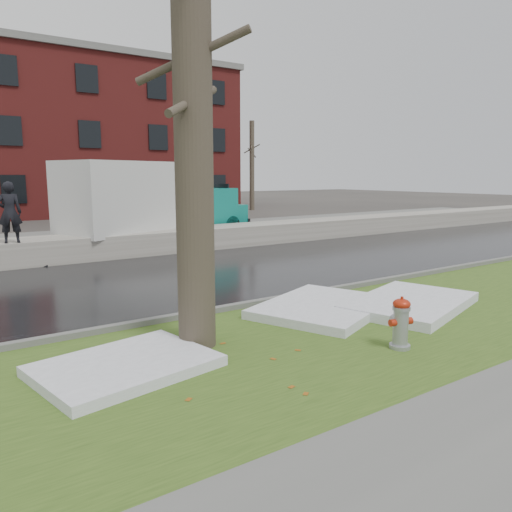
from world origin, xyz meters
TOP-DOWN VIEW (x-y plane):
  - ground at (0.00, 0.00)m, footprint 120.00×120.00m
  - verge at (0.00, -1.25)m, footprint 60.00×4.50m
  - road at (0.00, 4.50)m, footprint 60.00×7.00m
  - parking_lot at (0.00, 13.00)m, footprint 60.00×9.00m
  - curb at (0.00, 1.00)m, footprint 60.00×0.15m
  - snowbank at (0.00, 8.70)m, footprint 60.00×1.60m
  - brick_building at (2.00, 30.00)m, footprint 26.00×12.00m
  - bg_tree_right at (16.00, 24.00)m, footprint 1.40×1.62m
  - fire_hydrant at (0.80, -2.27)m, footprint 0.39×0.36m
  - tree at (-1.62, -0.42)m, footprint 1.25×1.46m
  - box_truck at (2.09, 9.94)m, footprint 9.10×4.63m
  - worker at (-2.83, 8.10)m, footprint 0.67×0.50m
  - snow_patch_near at (1.26, -0.10)m, footprint 3.16×2.83m
  - snow_patch_far at (-2.89, -0.79)m, footprint 2.44×1.96m
  - snow_patch_side at (2.82, -0.87)m, footprint 3.20×2.54m

SIDE VIEW (x-z plane):
  - ground at x=0.00m, z-range 0.00..0.00m
  - road at x=0.00m, z-range 0.00..0.03m
  - parking_lot at x=0.00m, z-range 0.00..0.03m
  - verge at x=0.00m, z-range 0.00..0.04m
  - curb at x=0.00m, z-range 0.00..0.14m
  - snow_patch_far at x=-2.89m, z-range 0.04..0.18m
  - snow_patch_near at x=1.26m, z-range 0.04..0.20m
  - snow_patch_side at x=2.82m, z-range 0.04..0.22m
  - snowbank at x=0.00m, z-range 0.00..0.75m
  - fire_hydrant at x=0.80m, z-range 0.07..0.86m
  - worker at x=-2.83m, z-range 0.75..2.43m
  - box_truck at x=2.09m, z-range 0.09..3.14m
  - bg_tree_right at x=16.00m, z-range 0.08..6.58m
  - tree at x=-1.62m, z-range 0.07..7.07m
  - brick_building at x=2.00m, z-range 0.00..10.00m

